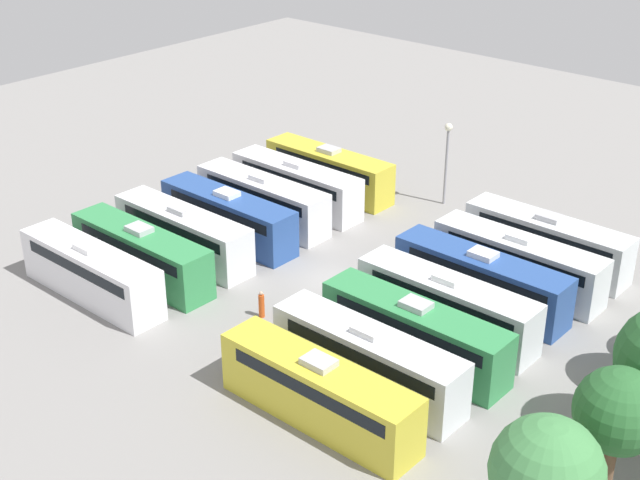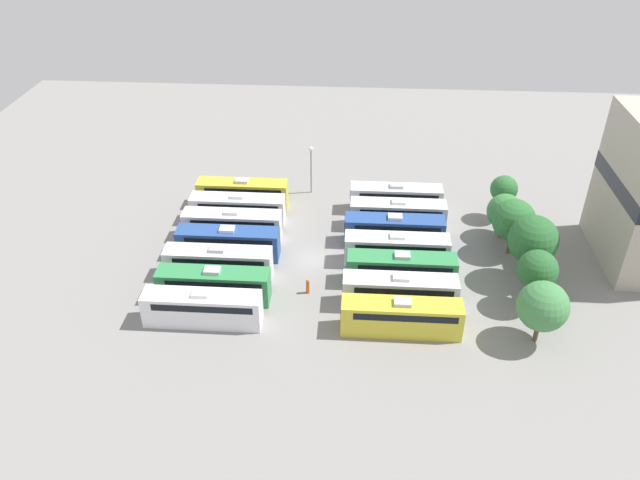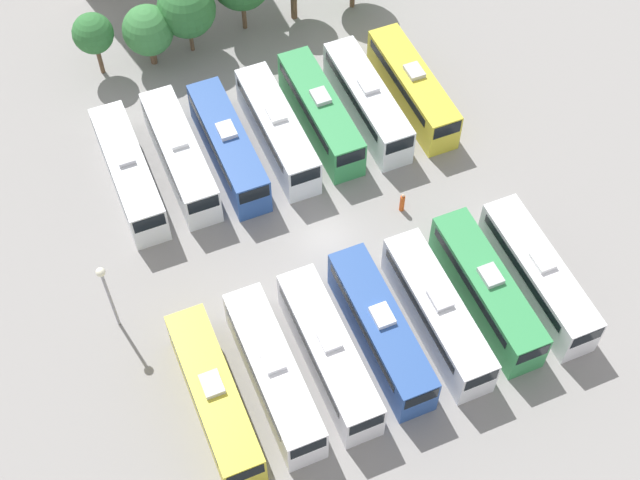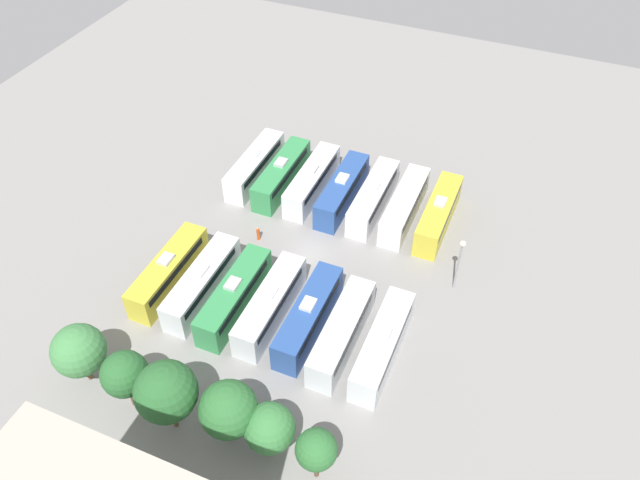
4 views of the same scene
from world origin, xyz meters
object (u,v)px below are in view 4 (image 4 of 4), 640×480
(tree_2, at_px, (228,409))
(bus_13, at_px, (169,271))
(tree_3, at_px, (166,392))
(tree_4, at_px, (125,374))
(bus_2, at_px, (373,197))
(bus_3, at_px, (342,190))
(bus_0, at_px, (438,214))
(tree_5, at_px, (79,351))
(bus_4, at_px, (312,180))
(bus_9, at_px, (308,316))
(light_pole, at_px, (460,256))
(bus_10, at_px, (270,304))
(worker_person, at_px, (258,234))
(bus_6, at_px, (255,165))
(bus_5, at_px, (281,174))
(bus_8, at_px, (342,332))
(bus_7, at_px, (383,345))
(bus_12, at_px, (202,282))
(bus_11, at_px, (234,296))
(tree_1, at_px, (269,428))
(tree_0, at_px, (316,450))
(bus_1, at_px, (405,205))

(tree_2, bearing_deg, bus_13, -41.94)
(tree_3, bearing_deg, tree_4, -5.47)
(bus_2, height_order, bus_3, same)
(bus_0, bearing_deg, tree_5, 53.54)
(bus_4, height_order, bus_9, same)
(bus_9, bearing_deg, light_pole, -137.72)
(bus_10, bearing_deg, light_pole, -145.54)
(worker_person, distance_m, tree_5, 22.70)
(bus_6, relative_size, tree_4, 1.77)
(bus_2, bearing_deg, bus_4, -0.52)
(bus_5, height_order, bus_8, same)
(bus_7, relative_size, bus_13, 1.00)
(bus_5, relative_size, bus_10, 1.00)
(bus_12, bearing_deg, bus_11, 175.40)
(tree_1, distance_m, tree_3, 8.58)
(bus_6, relative_size, bus_11, 1.00)
(worker_person, bearing_deg, bus_5, -80.50)
(bus_3, relative_size, bus_11, 1.00)
(bus_12, height_order, tree_1, tree_1)
(light_pole, distance_m, tree_0, 24.05)
(bus_11, bearing_deg, bus_9, -176.38)
(bus_1, relative_size, bus_11, 1.00)
(bus_0, distance_m, bus_12, 26.68)
(bus_2, distance_m, tree_5, 34.98)
(bus_4, bearing_deg, bus_10, 101.32)
(tree_1, bearing_deg, bus_13, -35.39)
(worker_person, relative_size, tree_2, 0.26)
(bus_10, distance_m, tree_1, 13.90)
(worker_person, bearing_deg, bus_9, 137.42)
(bus_3, relative_size, bus_5, 1.00)
(tree_0, relative_size, tree_4, 0.90)
(bus_7, height_order, bus_11, same)
(bus_1, bearing_deg, bus_3, 2.02)
(bus_13, xyz_separation_m, worker_person, (-5.28, -9.28, -1.02))
(bus_0, height_order, bus_10, same)
(tree_2, distance_m, tree_3, 5.09)
(bus_0, xyz_separation_m, tree_0, (1.11, 31.80, 2.25))
(bus_2, distance_m, bus_8, 19.52)
(bus_12, distance_m, tree_5, 13.35)
(bus_6, height_order, bus_13, same)
(tree_3, bearing_deg, tree_2, -170.01)
(bus_6, bearing_deg, tree_4, 98.30)
(light_pole, distance_m, tree_2, 26.42)
(bus_2, bearing_deg, tree_2, 87.99)
(bus_10, bearing_deg, bus_9, -178.18)
(bus_0, distance_m, tree_1, 31.74)
(bus_7, height_order, tree_4, tree_4)
(bus_4, height_order, bus_12, same)
(bus_3, distance_m, bus_8, 20.31)
(bus_3, distance_m, bus_4, 3.89)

